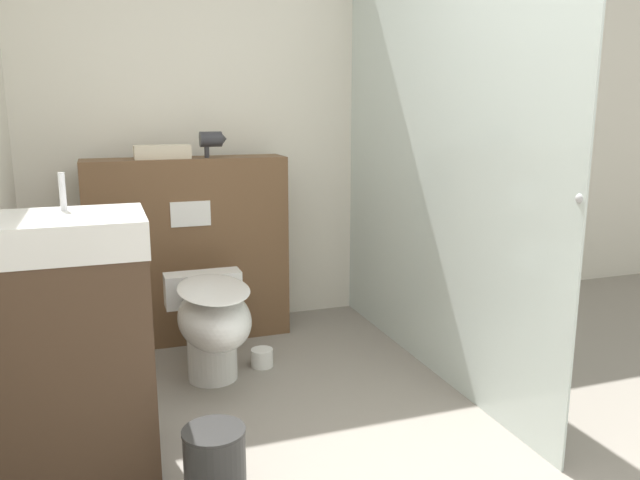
# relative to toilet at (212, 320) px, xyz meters

# --- Properties ---
(wall_back) EXTENTS (8.00, 0.06, 2.50)m
(wall_back) POSITION_rel_toilet_xyz_m (0.43, 0.94, 0.93)
(wall_back) COLOR silver
(wall_back) RESTS_ON ground_plane
(partition_panel) EXTENTS (1.13, 0.28, 1.07)m
(partition_panel) POSITION_rel_toilet_xyz_m (-0.01, 0.67, 0.21)
(partition_panel) COLOR brown
(partition_panel) RESTS_ON ground_plane
(shower_glass) EXTENTS (0.04, 2.13, 2.17)m
(shower_glass) POSITION_rel_toilet_xyz_m (1.10, -0.16, 0.76)
(shower_glass) COLOR silver
(shower_glass) RESTS_ON ground_plane
(toilet) EXTENTS (0.40, 0.68, 0.51)m
(toilet) POSITION_rel_toilet_xyz_m (0.00, 0.00, 0.00)
(toilet) COLOR white
(toilet) RESTS_ON ground_plane
(sink_vanity) EXTENTS (0.55, 0.45, 1.12)m
(sink_vanity) POSITION_rel_toilet_xyz_m (-0.61, -0.59, 0.17)
(sink_vanity) COLOR #473323
(sink_vanity) RESTS_ON ground_plane
(hair_drier) EXTENTS (0.15, 0.09, 0.15)m
(hair_drier) POSITION_rel_toilet_xyz_m (0.14, 0.64, 0.85)
(hair_drier) COLOR #2D2D33
(hair_drier) RESTS_ON partition_panel
(folded_towel) EXTENTS (0.30, 0.12, 0.07)m
(folded_towel) POSITION_rel_toilet_xyz_m (-0.14, 0.65, 0.78)
(folded_towel) COLOR beige
(folded_towel) RESTS_ON partition_panel
(spare_toilet_roll) EXTENTS (0.12, 0.12, 0.10)m
(spare_toilet_roll) POSITION_rel_toilet_xyz_m (0.27, 0.11, -0.28)
(spare_toilet_roll) COLOR white
(spare_toilet_roll) RESTS_ON ground_plane
(waste_bin) EXTENTS (0.22, 0.22, 0.26)m
(waste_bin) POSITION_rel_toilet_xyz_m (-0.16, -0.95, -0.19)
(waste_bin) COLOR #2D2D2D
(waste_bin) RESTS_ON ground_plane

